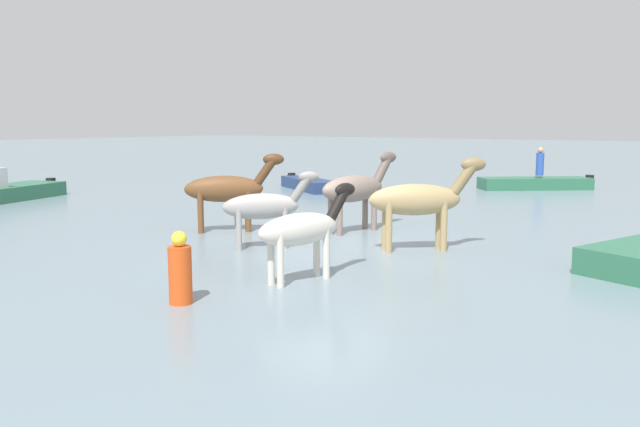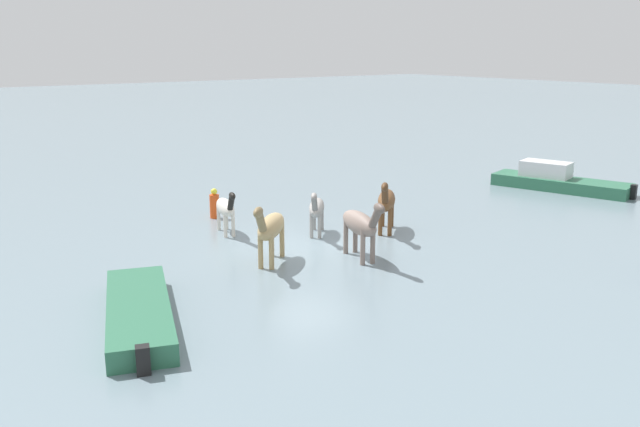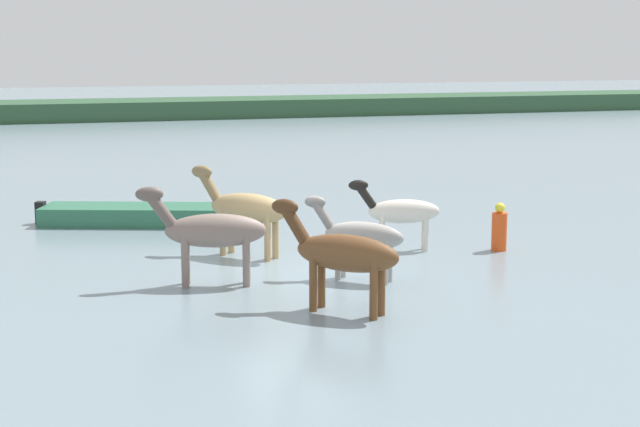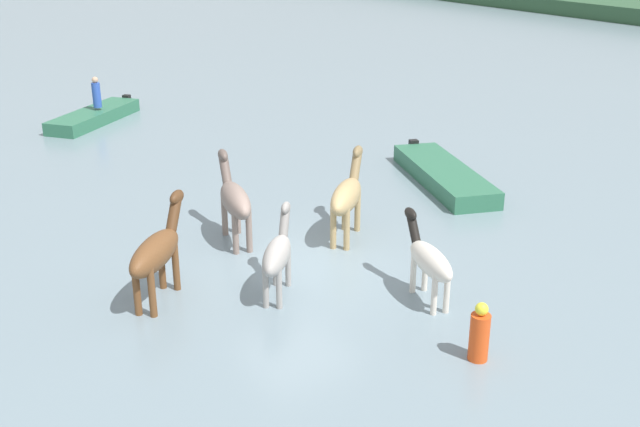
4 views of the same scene
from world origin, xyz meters
name	(u,v)px [view 4 (image 4 of 4)]	position (x,y,z in m)	size (l,w,h in m)	color
ground_plane	(299,266)	(0.00, 0.00, 0.00)	(194.70, 194.70, 0.00)	gray
horse_gray_outer	(277,254)	(0.96, -1.08, 0.94)	(1.88, 1.68, 1.70)	#9E9993
horse_dun_straggler	(235,199)	(-2.03, -0.56, 1.11)	(2.61, 1.07, 2.02)	gray
horse_chestnut_trailing	(347,196)	(-0.77, 1.85, 1.12)	(2.07, 2.19, 2.03)	tan
horse_rear_stallion	(157,251)	(-0.17, -3.26, 1.10)	(2.09, 2.10, 2.00)	brown
horse_mid_herd	(429,260)	(2.85, 1.40, 0.93)	(2.17, 0.92, 1.68)	silver
boat_dinghy_port	(95,118)	(-15.43, 0.03, 0.17)	(3.93, 4.37, 0.74)	#2D6B4C
boat_skiff_near	(443,177)	(-2.66, 6.68, 0.18)	(5.31, 3.04, 0.75)	#2D6B4C
person_boatman_standing	(96,93)	(-15.41, 0.19, 1.14)	(0.32, 0.32, 1.19)	#2D51B2
buoy_channel_marker	(479,334)	(5.08, 0.71, 0.51)	(0.36, 0.36, 1.14)	#E54C19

